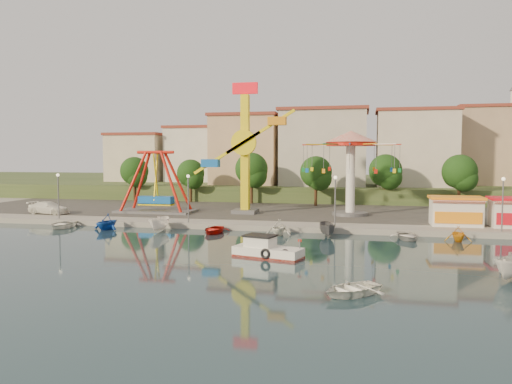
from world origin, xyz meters
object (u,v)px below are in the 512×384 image
(pirate_ship_ride, at_px, (156,183))
(wave_swinger, at_px, (351,154))
(cabin_motorboat, at_px, (266,251))
(rowboat_a, at_px, (280,250))
(van, at_px, (49,208))
(kamikaze_tower, at_px, (248,152))

(pirate_ship_ride, bearing_deg, wave_swinger, 4.32)
(wave_swinger, distance_m, cabin_motorboat, 26.23)
(rowboat_a, bearing_deg, cabin_motorboat, -169.00)
(rowboat_a, distance_m, van, 36.43)
(cabin_motorboat, distance_m, rowboat_a, 1.44)
(pirate_ship_ride, xyz_separation_m, cabin_motorboat, (18.98, -22.54, -3.89))
(kamikaze_tower, relative_size, rowboat_a, 4.06)
(van, bearing_deg, wave_swinger, -74.13)
(wave_swinger, height_order, rowboat_a, wave_swinger)
(wave_swinger, distance_m, rowboat_a, 25.01)
(cabin_motorboat, relative_size, van, 1.07)
(wave_swinger, xyz_separation_m, rowboat_a, (-4.92, -23.26, -7.77))
(kamikaze_tower, bearing_deg, cabin_motorboat, -73.65)
(van, bearing_deg, pirate_ship_ride, -63.67)
(wave_swinger, xyz_separation_m, van, (-37.26, -6.51, -6.82))
(wave_swinger, height_order, cabin_motorboat, wave_swinger)
(cabin_motorboat, height_order, van, van)
(van, bearing_deg, kamikaze_tower, -71.02)
(rowboat_a, relative_size, van, 0.76)
(kamikaze_tower, height_order, wave_swinger, kamikaze_tower)
(kamikaze_tower, distance_m, wave_swinger, 12.73)
(wave_swinger, relative_size, cabin_motorboat, 2.02)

